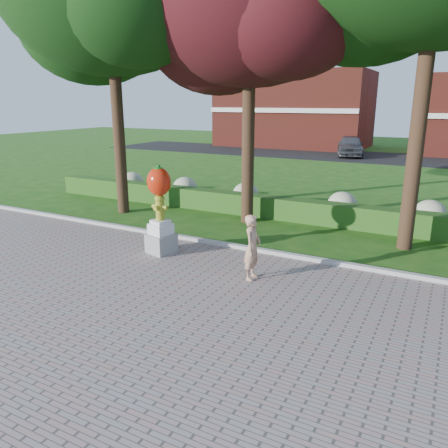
% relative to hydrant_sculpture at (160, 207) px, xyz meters
% --- Properties ---
extents(ground, '(100.00, 100.00, 0.00)m').
position_rel_hydrant_sculpture_xyz_m(ground, '(2.71, -1.63, -1.39)').
color(ground, '#1D4F13').
rests_on(ground, ground).
extents(walkway, '(40.00, 14.00, 0.04)m').
position_rel_hydrant_sculpture_xyz_m(walkway, '(2.71, -5.63, -1.37)').
color(walkway, gray).
rests_on(walkway, ground).
extents(curb, '(40.00, 0.18, 0.15)m').
position_rel_hydrant_sculpture_xyz_m(curb, '(2.71, 1.37, -1.32)').
color(curb, '#ADADA5').
rests_on(curb, ground).
extents(lawn_hedge, '(24.00, 0.70, 0.80)m').
position_rel_hydrant_sculpture_xyz_m(lawn_hedge, '(2.71, 5.37, -0.99)').
color(lawn_hedge, '#194714').
rests_on(lawn_hedge, ground).
extents(hydrangea_row, '(20.10, 1.10, 0.99)m').
position_rel_hydrant_sculpture_xyz_m(hydrangea_row, '(3.28, 6.37, -0.84)').
color(hydrangea_row, '#A2AA82').
rests_on(hydrangea_row, ground).
extents(street, '(50.00, 8.00, 0.02)m').
position_rel_hydrant_sculpture_xyz_m(street, '(2.71, 26.37, -1.38)').
color(street, black).
rests_on(street, ground).
extents(building_left, '(14.00, 8.00, 7.00)m').
position_rel_hydrant_sculpture_xyz_m(building_left, '(-7.29, 32.37, 2.11)').
color(building_left, maroon).
rests_on(building_left, ground).
extents(tree_mid_left, '(8.25, 7.04, 10.69)m').
position_rel_hydrant_sculpture_xyz_m(tree_mid_left, '(0.60, 4.46, 5.90)').
color(tree_mid_left, black).
rests_on(tree_mid_left, ground).
extents(hydrant_sculpture, '(0.84, 0.84, 2.56)m').
position_rel_hydrant_sculpture_xyz_m(hydrant_sculpture, '(0.00, 0.00, 0.00)').
color(hydrant_sculpture, gray).
rests_on(hydrant_sculpture, walkway).
extents(woman, '(0.44, 0.63, 1.63)m').
position_rel_hydrant_sculpture_xyz_m(woman, '(3.13, -0.54, -0.54)').
color(woman, tan).
rests_on(woman, walkway).
extents(parked_car, '(3.10, 5.19, 1.65)m').
position_rel_hydrant_sculpture_xyz_m(parked_car, '(-0.38, 26.35, -0.55)').
color(parked_car, '#414349').
rests_on(parked_car, street).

